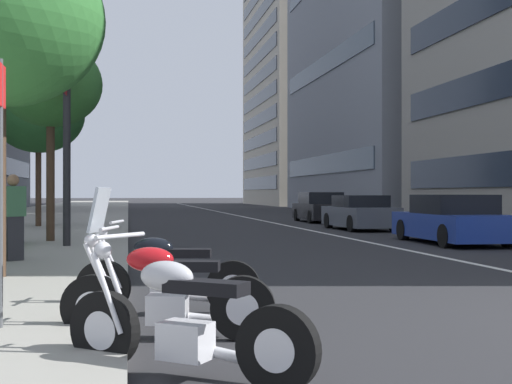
{
  "coord_description": "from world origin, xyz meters",
  "views": [
    {
      "loc": [
        -5.62,
        6.79,
        1.41
      ],
      "look_at": [
        16.84,
        2.56,
        1.45
      ],
      "focal_mm": 47.72,
      "sensor_mm": 36.0,
      "label": 1
    }
  ],
  "objects_px": {
    "motorcycle_far_end_row": "(163,294)",
    "car_following_behind": "(321,208)",
    "motorcycle_under_tarp": "(183,325)",
    "parking_sign_by_curb": "(0,166)",
    "car_far_down_avenue": "(452,221)",
    "car_mid_block_traffic": "(360,214)",
    "street_lamp_with_banners": "(83,48)",
    "motorcycle_second_in_row": "(166,279)",
    "pedestrian_on_plaza": "(13,217)",
    "street_tree_near_plaza_corner": "(51,85)",
    "street_tree_by_lamp_post": "(38,115)"
  },
  "relations": [
    {
      "from": "motorcycle_far_end_row",
      "to": "car_following_behind",
      "type": "bearing_deg",
      "value": -95.31
    },
    {
      "from": "motorcycle_under_tarp",
      "to": "parking_sign_by_curb",
      "type": "distance_m",
      "value": 2.54
    },
    {
      "from": "motorcycle_under_tarp",
      "to": "parking_sign_by_curb",
      "type": "xyz_separation_m",
      "value": [
        1.54,
        1.59,
        1.25
      ]
    },
    {
      "from": "car_far_down_avenue",
      "to": "car_mid_block_traffic",
      "type": "relative_size",
      "value": 1.1
    },
    {
      "from": "car_mid_block_traffic",
      "to": "car_following_behind",
      "type": "bearing_deg",
      "value": -5.05
    },
    {
      "from": "car_far_down_avenue",
      "to": "parking_sign_by_curb",
      "type": "distance_m",
      "value": 15.01
    },
    {
      "from": "car_far_down_avenue",
      "to": "parking_sign_by_curb",
      "type": "xyz_separation_m",
      "value": [
        -11.02,
        10.13,
        1.03
      ]
    },
    {
      "from": "motorcycle_under_tarp",
      "to": "car_following_behind",
      "type": "bearing_deg",
      "value": -70.85
    },
    {
      "from": "parking_sign_by_curb",
      "to": "street_lamp_with_banners",
      "type": "distance_m",
      "value": 10.66
    },
    {
      "from": "motorcycle_second_in_row",
      "to": "pedestrian_on_plaza",
      "type": "distance_m",
      "value": 6.01
    },
    {
      "from": "parking_sign_by_curb",
      "to": "motorcycle_far_end_row",
      "type": "bearing_deg",
      "value": -93.99
    },
    {
      "from": "motorcycle_under_tarp",
      "to": "motorcycle_far_end_row",
      "type": "xyz_separation_m",
      "value": [
        1.43,
        0.08,
        0.02
      ]
    },
    {
      "from": "car_mid_block_traffic",
      "to": "pedestrian_on_plaza",
      "type": "xyz_separation_m",
      "value": [
        -11.63,
        10.9,
        0.33
      ]
    },
    {
      "from": "motorcycle_under_tarp",
      "to": "street_lamp_with_banners",
      "type": "xyz_separation_m",
      "value": [
        11.69,
        1.48,
        4.5
      ]
    },
    {
      "from": "street_lamp_with_banners",
      "to": "street_tree_near_plaza_corner",
      "type": "height_order",
      "value": "street_lamp_with_banners"
    },
    {
      "from": "motorcycle_far_end_row",
      "to": "pedestrian_on_plaza",
      "type": "distance_m",
      "value": 7.22
    },
    {
      "from": "car_following_behind",
      "to": "motorcycle_under_tarp",
      "type": "bearing_deg",
      "value": 162.88
    },
    {
      "from": "car_mid_block_traffic",
      "to": "street_tree_by_lamp_post",
      "type": "relative_size",
      "value": 0.73
    },
    {
      "from": "motorcycle_under_tarp",
      "to": "parking_sign_by_curb",
      "type": "relative_size",
      "value": 0.71
    },
    {
      "from": "parking_sign_by_curb",
      "to": "street_tree_by_lamp_post",
      "type": "distance_m",
      "value": 20.79
    },
    {
      "from": "street_lamp_with_banners",
      "to": "street_tree_by_lamp_post",
      "type": "distance_m",
      "value": 10.6
    },
    {
      "from": "street_tree_by_lamp_post",
      "to": "car_far_down_avenue",
      "type": "bearing_deg",
      "value": -127.48
    },
    {
      "from": "motorcycle_under_tarp",
      "to": "pedestrian_on_plaza",
      "type": "xyz_separation_m",
      "value": [
        8.19,
        2.53,
        0.55
      ]
    },
    {
      "from": "car_far_down_avenue",
      "to": "street_lamp_with_banners",
      "type": "xyz_separation_m",
      "value": [
        -0.87,
        10.02,
        4.27
      ]
    },
    {
      "from": "motorcycle_far_end_row",
      "to": "parking_sign_by_curb",
      "type": "distance_m",
      "value": 1.96
    },
    {
      "from": "motorcycle_under_tarp",
      "to": "street_tree_near_plaza_corner",
      "type": "bearing_deg",
      "value": -42.44
    },
    {
      "from": "car_following_behind",
      "to": "street_tree_near_plaza_corner",
      "type": "distance_m",
      "value": 17.91
    },
    {
      "from": "street_lamp_with_banners",
      "to": "pedestrian_on_plaza",
      "type": "xyz_separation_m",
      "value": [
        -3.5,
        1.06,
        -3.95
      ]
    },
    {
      "from": "car_far_down_avenue",
      "to": "car_following_behind",
      "type": "bearing_deg",
      "value": 0.85
    },
    {
      "from": "car_mid_block_traffic",
      "to": "car_far_down_avenue",
      "type": "bearing_deg",
      "value": -179.71
    },
    {
      "from": "motorcycle_under_tarp",
      "to": "motorcycle_far_end_row",
      "type": "height_order",
      "value": "motorcycle_far_end_row"
    },
    {
      "from": "motorcycle_second_in_row",
      "to": "car_mid_block_traffic",
      "type": "relative_size",
      "value": 0.5
    },
    {
      "from": "car_mid_block_traffic",
      "to": "street_tree_near_plaza_corner",
      "type": "bearing_deg",
      "value": 119.04
    },
    {
      "from": "motorcycle_under_tarp",
      "to": "car_following_behind",
      "type": "relative_size",
      "value": 0.4
    },
    {
      "from": "parking_sign_by_curb",
      "to": "motorcycle_second_in_row",
      "type": "bearing_deg",
      "value": -52.44
    },
    {
      "from": "car_far_down_avenue",
      "to": "car_following_behind",
      "type": "height_order",
      "value": "car_following_behind"
    },
    {
      "from": "street_lamp_with_banners",
      "to": "street_tree_near_plaza_corner",
      "type": "relative_size",
      "value": 1.49
    },
    {
      "from": "car_following_behind",
      "to": "motorcycle_second_in_row",
      "type": "bearing_deg",
      "value": 161.0
    },
    {
      "from": "car_far_down_avenue",
      "to": "street_tree_near_plaza_corner",
      "type": "bearing_deg",
      "value": 86.94
    },
    {
      "from": "car_following_behind",
      "to": "street_lamp_with_banners",
      "type": "xyz_separation_m",
      "value": [
        -15.28,
        10.35,
        4.23
      ]
    },
    {
      "from": "street_tree_by_lamp_post",
      "to": "parking_sign_by_curb",
      "type": "bearing_deg",
      "value": -173.83
    },
    {
      "from": "car_following_behind",
      "to": "street_tree_near_plaza_corner",
      "type": "xyz_separation_m",
      "value": [
        -13.41,
        11.31,
        3.62
      ]
    },
    {
      "from": "parking_sign_by_curb",
      "to": "pedestrian_on_plaza",
      "type": "xyz_separation_m",
      "value": [
        6.66,
        0.94,
        -0.7
      ]
    },
    {
      "from": "car_following_behind",
      "to": "street_tree_near_plaza_corner",
      "type": "relative_size",
      "value": 0.83
    },
    {
      "from": "street_tree_near_plaza_corner",
      "to": "street_tree_by_lamp_post",
      "type": "relative_size",
      "value": 0.92
    },
    {
      "from": "motorcycle_second_in_row",
      "to": "motorcycle_far_end_row",
      "type": "bearing_deg",
      "value": 97.96
    },
    {
      "from": "car_far_down_avenue",
      "to": "car_mid_block_traffic",
      "type": "distance_m",
      "value": 7.27
    },
    {
      "from": "motorcycle_far_end_row",
      "to": "motorcycle_second_in_row",
      "type": "bearing_deg",
      "value": -80.2
    },
    {
      "from": "motorcycle_far_end_row",
      "to": "street_tree_near_plaza_corner",
      "type": "relative_size",
      "value": 0.38
    },
    {
      "from": "motorcycle_second_in_row",
      "to": "car_following_behind",
      "type": "relative_size",
      "value": 0.48
    }
  ]
}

